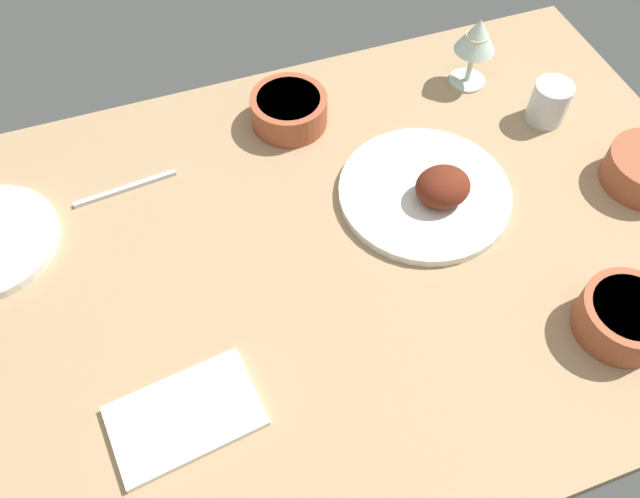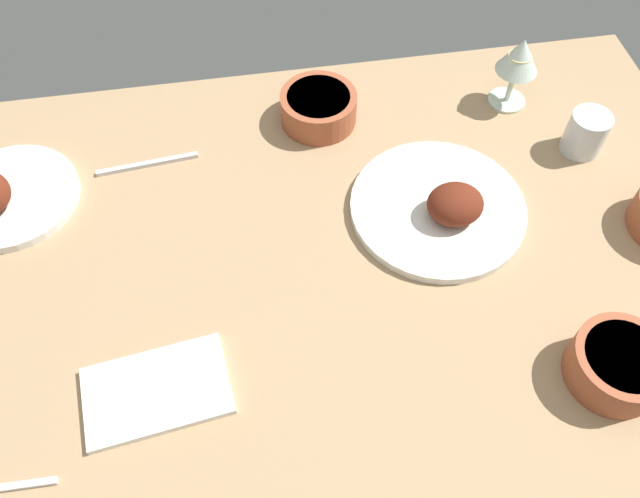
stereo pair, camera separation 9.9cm
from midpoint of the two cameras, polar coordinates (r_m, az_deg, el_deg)
dining_table at (r=102.81cm, az=-2.76°, el=-1.47°), size 140.00×90.00×4.00cm
plate_far_side at (r=107.68cm, az=7.10°, el=4.95°), size 29.07×29.07×7.28cm
bowl_potatoes at (r=118.76cm, az=-5.24°, el=12.20°), size 13.97×13.97×5.78cm
bowl_onions at (r=99.37cm, az=23.03°, el=-5.80°), size 13.25×13.25×6.28cm
wine_glass at (r=124.73cm, az=11.54°, el=17.81°), size 7.60×7.60×14.00cm
water_tumbler at (r=124.02cm, az=17.63°, el=12.24°), size 6.98×6.98×7.77cm
folded_napkin at (r=91.48cm, az=-15.13°, el=-14.48°), size 21.14×14.56×1.20cm
fork_loose at (r=115.40cm, az=-19.37°, el=4.96°), size 17.75×2.57×0.80cm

